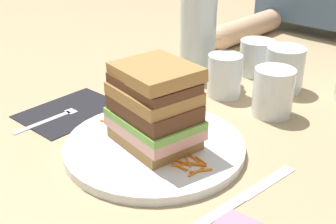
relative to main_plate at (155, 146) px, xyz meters
name	(u,v)px	position (x,y,z in m)	size (l,w,h in m)	color
ground_plane	(149,151)	(-0.01, -0.01, -0.01)	(3.00, 3.00, 0.00)	tan
main_plate	(155,146)	(0.00, 0.00, 0.00)	(0.27, 0.27, 0.01)	white
sandwich	(154,106)	(0.00, 0.00, 0.07)	(0.15, 0.12, 0.13)	#A87A42
carrot_shred_0	(118,118)	(-0.10, 0.02, 0.01)	(0.00, 0.00, 0.02)	orange
carrot_shred_1	(117,122)	(-0.09, 0.00, 0.01)	(0.00, 0.00, 0.03)	orange
carrot_shred_2	(115,121)	(-0.09, 0.00, 0.01)	(0.00, 0.00, 0.03)	orange
carrot_shred_3	(124,115)	(-0.10, 0.03, 0.01)	(0.00, 0.00, 0.02)	orange
carrot_shred_4	(122,127)	(-0.07, 0.00, 0.01)	(0.00, 0.00, 0.03)	orange
carrot_shred_5	(122,118)	(-0.09, 0.02, 0.01)	(0.00, 0.00, 0.03)	orange
carrot_shred_6	(135,124)	(-0.06, 0.02, 0.01)	(0.00, 0.00, 0.03)	orange
carrot_shred_7	(109,121)	(-0.10, 0.00, 0.01)	(0.00, 0.00, 0.03)	orange
carrot_shred_8	(120,121)	(-0.09, 0.01, 0.01)	(0.00, 0.00, 0.03)	orange
carrot_shred_9	(112,119)	(-0.10, 0.01, 0.01)	(0.00, 0.00, 0.02)	orange
carrot_shred_10	(180,165)	(0.07, -0.02, 0.01)	(0.00, 0.00, 0.03)	orange
carrot_shred_11	(201,171)	(0.10, -0.01, 0.01)	(0.00, 0.00, 0.03)	orange
carrot_shred_12	(196,160)	(0.08, 0.00, 0.01)	(0.00, 0.00, 0.03)	orange
carrot_shred_13	(189,160)	(0.07, 0.00, 0.01)	(0.00, 0.00, 0.03)	orange
carrot_shred_14	(180,167)	(0.07, -0.03, 0.01)	(0.00, 0.00, 0.02)	orange
carrot_shred_15	(195,165)	(0.09, -0.01, 0.01)	(0.00, 0.00, 0.03)	orange
carrot_shred_16	(181,162)	(0.07, -0.02, 0.01)	(0.00, 0.00, 0.02)	orange
carrot_shred_17	(201,160)	(0.08, 0.01, 0.01)	(0.00, 0.00, 0.02)	orange
carrot_shred_18	(196,172)	(0.10, -0.02, 0.01)	(0.00, 0.00, 0.03)	orange
napkin_dark	(69,112)	(-0.20, -0.01, -0.01)	(0.13, 0.17, 0.00)	black
fork	(59,114)	(-0.20, -0.03, 0.00)	(0.02, 0.17, 0.00)	silver
knife	(241,198)	(0.16, -0.01, -0.01)	(0.04, 0.20, 0.00)	silver
juice_glass	(273,95)	(0.06, 0.23, 0.03)	(0.07, 0.07, 0.08)	white
water_bottle	(198,25)	(-0.15, 0.28, 0.10)	(0.07, 0.07, 0.25)	silver
empty_tumbler_1	(256,57)	(-0.06, 0.38, 0.03)	(0.07, 0.07, 0.07)	silver
empty_tumbler_2	(284,69)	(0.02, 0.34, 0.04)	(0.08, 0.08, 0.09)	silver
empty_tumbler_3	(224,75)	(-0.05, 0.24, 0.03)	(0.06, 0.06, 0.08)	silver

